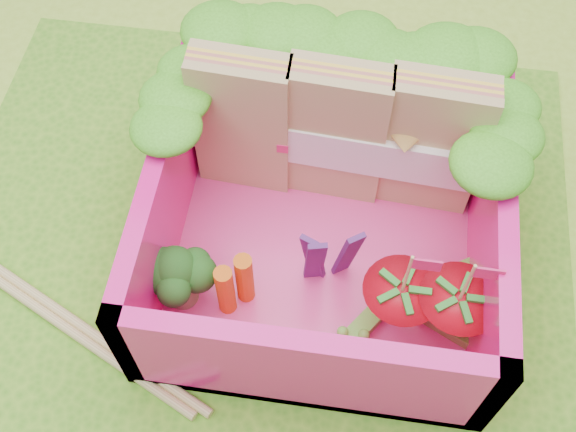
# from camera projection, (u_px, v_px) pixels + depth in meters

# --- Properties ---
(ground) EXTENTS (14.00, 14.00, 0.00)m
(ground) POSITION_uv_depth(u_px,v_px,m) (248.00, 278.00, 2.94)
(ground) COLOR #9AC036
(ground) RESTS_ON ground
(placemat) EXTENTS (2.60, 2.60, 0.03)m
(placemat) POSITION_uv_depth(u_px,v_px,m) (248.00, 276.00, 2.93)
(placemat) COLOR #539E23
(placemat) RESTS_ON ground
(bento_floor) EXTENTS (1.30, 1.30, 0.05)m
(bento_floor) POSITION_uv_depth(u_px,v_px,m) (323.00, 249.00, 2.95)
(bento_floor) COLOR #EF3C91
(bento_floor) RESTS_ON placemat
(bento_box) EXTENTS (1.30, 1.30, 0.55)m
(bento_box) POSITION_uv_depth(u_px,v_px,m) (326.00, 217.00, 2.74)
(bento_box) COLOR #FF158C
(bento_box) RESTS_ON placemat
(lettuce_ruffle) EXTENTS (1.43, 0.76, 0.11)m
(lettuce_ruffle) POSITION_uv_depth(u_px,v_px,m) (344.00, 64.00, 2.70)
(lettuce_ruffle) COLOR #3E931A
(lettuce_ruffle) RESTS_ON bento_box
(sandwich_stack) EXTENTS (1.23, 0.24, 0.68)m
(sandwich_stack) POSITION_uv_depth(u_px,v_px,m) (337.00, 133.00, 2.81)
(sandwich_stack) COLOR tan
(sandwich_stack) RESTS_ON bento_floor
(broccoli) EXTENTS (0.33, 0.33, 0.25)m
(broccoli) POSITION_uv_depth(u_px,v_px,m) (178.00, 276.00, 2.66)
(broccoli) COLOR #6B9A4A
(broccoli) RESTS_ON bento_floor
(carrot_sticks) EXTENTS (0.13, 0.13, 0.28)m
(carrot_sticks) POSITION_uv_depth(u_px,v_px,m) (235.00, 284.00, 2.68)
(carrot_sticks) COLOR orange
(carrot_sticks) RESTS_ON bento_floor
(purple_wedges) EXTENTS (0.20, 0.09, 0.38)m
(purple_wedges) POSITION_uv_depth(u_px,v_px,m) (325.00, 257.00, 2.68)
(purple_wedges) COLOR #4E1856
(purple_wedges) RESTS_ON bento_floor
(strawberry_left) EXTENTS (0.28, 0.28, 0.52)m
(strawberry_left) POSITION_uv_depth(u_px,v_px,m) (398.00, 306.00, 2.63)
(strawberry_left) COLOR red
(strawberry_left) RESTS_ON bento_floor
(strawberry_right) EXTENTS (0.29, 0.29, 0.53)m
(strawberry_right) POSITION_uv_depth(u_px,v_px,m) (452.00, 315.00, 2.61)
(strawberry_right) COLOR red
(strawberry_right) RESTS_ON bento_floor
(snap_peas) EXTENTS (0.63, 0.56, 0.05)m
(snap_peas) POSITION_uv_depth(u_px,v_px,m) (416.00, 313.00, 2.75)
(snap_peas) COLOR green
(snap_peas) RESTS_ON bento_floor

